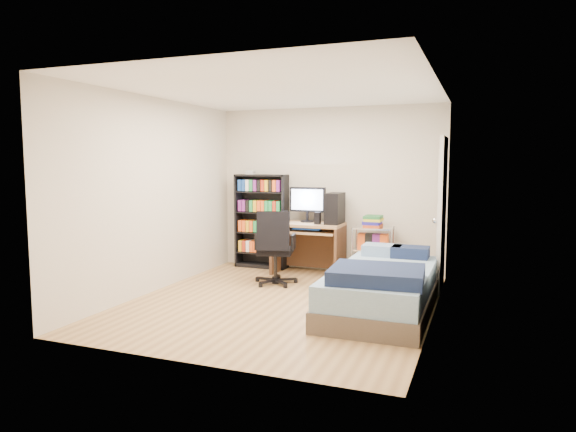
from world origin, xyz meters
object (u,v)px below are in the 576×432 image
at_px(media_shelf, 261,220).
at_px(computer_desk, 316,228).
at_px(office_chair, 275,261).
at_px(bed, 382,288).

bearing_deg(media_shelf, computer_desk, -9.81).
distance_m(computer_desk, office_chair, 0.97).
xyz_separation_m(media_shelf, computer_desk, (0.96, -0.17, -0.06)).
xyz_separation_m(media_shelf, bed, (2.26, -1.76, -0.49)).
bearing_deg(media_shelf, office_chair, -57.37).
distance_m(office_chair, bed, 1.78).
height_order(media_shelf, computer_desk, media_shelf).
bearing_deg(office_chair, media_shelf, 109.03).
distance_m(media_shelf, bed, 2.90).
xyz_separation_m(office_chair, bed, (1.61, -0.76, -0.06)).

